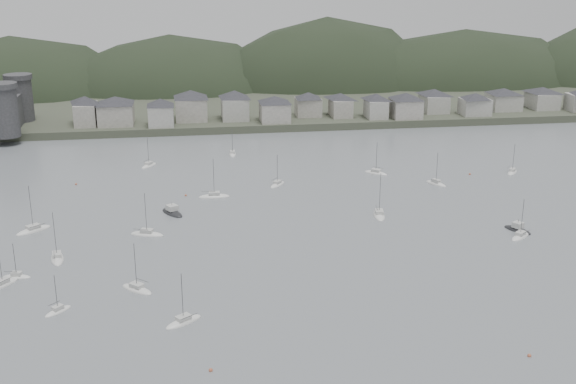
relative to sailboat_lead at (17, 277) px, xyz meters
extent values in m
plane|color=slate|center=(63.93, -42.79, -0.19)|extent=(900.00, 900.00, 0.00)
cube|color=#383D2D|center=(63.93, 252.21, 1.31)|extent=(900.00, 250.00, 3.00)
ellipsoid|color=black|center=(-46.94, 229.15, -10.33)|extent=(138.98, 92.48, 81.13)
ellipsoid|color=black|center=(31.63, 230.07, -10.16)|extent=(132.08, 90.41, 79.74)
ellipsoid|color=black|center=(114.58, 230.14, -12.86)|extent=(133.88, 88.37, 101.41)
ellipsoid|color=black|center=(189.88, 225.12, -10.51)|extent=(165.81, 81.78, 82.55)
cylinder|color=#303032|center=(-28.07, 123.21, 11.81)|extent=(10.00, 10.00, 18.00)
cylinder|color=#303032|center=(-28.07, 151.21, 11.31)|extent=(10.00, 10.00, 17.00)
cube|color=#303032|center=(-28.07, 137.21, 8.81)|extent=(3.50, 30.00, 12.00)
cube|color=gray|center=(-1.07, 139.17, 7.11)|extent=(8.34, 12.91, 8.59)
pyramid|color=#27262B|center=(-1.07, 139.17, 12.90)|extent=(15.78, 15.78, 3.01)
cube|color=gray|center=(10.61, 138.53, 6.99)|extent=(13.68, 13.35, 8.36)
pyramid|color=#27262B|center=(10.61, 138.53, 12.63)|extent=(20.07, 20.07, 2.93)
cube|color=gray|center=(28.35, 133.23, 6.85)|extent=(9.78, 10.20, 8.08)
pyramid|color=#27262B|center=(28.35, 133.23, 12.30)|extent=(14.83, 14.83, 2.83)
cube|color=gray|center=(40.42, 142.86, 7.36)|extent=(12.59, 13.33, 9.09)
pyramid|color=#27262B|center=(40.42, 142.86, 13.50)|extent=(19.24, 19.24, 3.18)
cube|color=gray|center=(58.18, 141.31, 7.25)|extent=(10.74, 12.17, 8.87)
pyramid|color=#27262B|center=(58.18, 141.31, 13.23)|extent=(17.01, 17.01, 3.10)
cube|color=gray|center=(73.85, 134.74, 6.66)|extent=(11.63, 12.09, 7.69)
pyramid|color=#27262B|center=(73.85, 134.74, 11.85)|extent=(17.61, 17.61, 2.69)
cube|color=gray|center=(89.18, 143.40, 6.53)|extent=(10.37, 9.35, 7.44)
pyramid|color=#27262B|center=(89.18, 143.40, 11.55)|extent=(14.65, 14.65, 2.60)
cube|color=gray|center=(102.56, 141.00, 6.42)|extent=(8.24, 12.20, 7.22)
pyramid|color=#27262B|center=(102.56, 141.00, 11.30)|extent=(15.17, 15.17, 2.53)
cube|color=gray|center=(116.43, 135.76, 6.54)|extent=(8.06, 10.91, 7.46)
pyramid|color=#27262B|center=(116.43, 135.76, 11.58)|extent=(14.08, 14.08, 2.61)
cube|color=gray|center=(128.74, 134.27, 6.64)|extent=(11.73, 11.78, 7.66)
pyramid|color=#27262B|center=(128.74, 134.27, 11.81)|extent=(17.46, 17.46, 2.68)
cube|color=gray|center=(144.56, 144.12, 6.48)|extent=(10.19, 13.02, 7.33)
pyramid|color=#27262B|center=(144.56, 144.12, 11.43)|extent=(17.23, 17.23, 2.57)
cube|color=gray|center=(159.48, 135.27, 6.25)|extent=(11.70, 9.81, 6.88)
pyramid|color=#27262B|center=(159.48, 135.27, 10.89)|extent=(15.97, 15.97, 2.41)
cube|color=gray|center=(176.33, 144.12, 6.31)|extent=(12.83, 12.48, 7.00)
pyramid|color=#27262B|center=(176.33, 144.12, 11.04)|extent=(18.79, 18.79, 2.45)
cube|color=gray|center=(194.66, 144.63, 6.30)|extent=(11.07, 13.50, 6.97)
pyramid|color=#27262B|center=(194.66, 144.63, 11.00)|extent=(18.25, 18.25, 2.44)
ellipsoid|color=silver|center=(0.00, 0.00, -0.14)|extent=(6.42, 3.21, 1.23)
cube|color=beige|center=(0.00, 0.00, 0.78)|extent=(2.39, 1.77, 0.70)
cylinder|color=#3F3F42|center=(0.00, 0.00, 3.86)|extent=(0.12, 0.12, 7.69)
cylinder|color=#3F3F42|center=(-1.08, -0.23, 1.33)|extent=(2.73, 0.68, 0.10)
ellipsoid|color=silver|center=(118.05, 6.13, -0.14)|extent=(7.66, 6.74, 1.55)
cube|color=beige|center=(118.05, 6.13, 0.94)|extent=(3.20, 3.02, 0.70)
cylinder|color=#3F3F42|center=(118.05, 6.13, 4.87)|extent=(0.12, 0.12, 9.71)
cylinder|color=#3F3F42|center=(119.15, 5.27, 1.49)|extent=(2.82, 2.23, 0.10)
ellipsoid|color=silver|center=(24.97, 85.18, -0.14)|extent=(6.14, 7.67, 1.51)
cube|color=beige|center=(24.97, 85.18, 0.92)|extent=(2.84, 3.13, 0.70)
cylinder|color=#3F3F42|center=(24.97, 85.18, 4.74)|extent=(0.12, 0.12, 9.46)
cylinder|color=#3F3F42|center=(24.23, 86.33, 1.47)|extent=(1.93, 2.91, 0.10)
ellipsoid|color=silver|center=(35.34, -25.69, -0.14)|extent=(7.95, 6.65, 1.59)
cube|color=beige|center=(35.34, -25.69, 0.96)|extent=(3.28, 3.03, 0.70)
cylinder|color=#3F3F42|center=(35.34, -25.69, 4.98)|extent=(0.12, 0.12, 9.93)
cylinder|color=#3F3F42|center=(36.50, -26.51, 1.51)|extent=(2.98, 2.14, 0.10)
ellipsoid|color=silver|center=(141.33, 59.84, -0.14)|extent=(6.45, 7.23, 1.47)
cube|color=beige|center=(141.33, 59.84, 0.90)|extent=(2.88, 3.03, 0.70)
cylinder|color=#3F3F42|center=(141.33, 59.84, 4.62)|extent=(0.12, 0.12, 9.22)
cylinder|color=#3F3F42|center=(140.50, 60.88, 1.45)|extent=(2.15, 2.65, 0.10)
ellipsoid|color=silver|center=(53.68, 95.97, -0.14)|extent=(2.82, 7.47, 1.47)
cube|color=beige|center=(53.68, 95.97, 0.90)|extent=(1.78, 2.67, 0.70)
cylinder|color=#3F3F42|center=(53.68, 95.97, 4.60)|extent=(0.12, 0.12, 9.17)
cylinder|color=#3F3F42|center=(53.60, 97.29, 1.45)|extent=(0.31, 3.30, 0.10)
ellipsoid|color=silver|center=(-2.05, -3.72, -0.14)|extent=(6.42, 7.39, 1.49)
cube|color=beige|center=(-2.05, -3.72, 0.91)|extent=(2.89, 3.07, 0.70)
cylinder|color=#3F3F42|center=(-2.05, -3.72, 4.68)|extent=(0.12, 0.12, 9.33)
cylinder|color=#3F3F42|center=(-1.24, -4.79, 1.46)|extent=(2.12, 2.73, 0.10)
ellipsoid|color=silver|center=(112.66, 51.58, -0.14)|extent=(5.88, 7.98, 1.55)
cube|color=beige|center=(112.66, 51.58, 0.94)|extent=(2.79, 3.19, 0.70)
cylinder|color=#3F3F42|center=(112.66, 51.58, 4.85)|extent=(0.12, 0.12, 9.67)
cylinder|color=#3F3F42|center=(111.99, 50.36, 1.49)|extent=(1.76, 3.10, 0.10)
ellipsoid|color=silver|center=(26.78, 21.34, -0.14)|extent=(9.02, 5.42, 1.72)
cube|color=beige|center=(26.78, 21.34, 1.02)|extent=(3.46, 2.77, 0.70)
cylinder|color=#3F3F42|center=(26.78, 21.34, 5.38)|extent=(0.12, 0.12, 10.74)
cylinder|color=#3F3F42|center=(25.32, 20.83, 1.57)|extent=(3.68, 1.37, 0.10)
ellipsoid|color=silver|center=(44.88, 48.95, -0.14)|extent=(9.08, 3.05, 1.81)
cube|color=beige|center=(44.88, 48.95, 1.07)|extent=(3.19, 2.04, 0.70)
cylinder|color=#3F3F42|center=(44.88, 48.95, 5.65)|extent=(0.12, 0.12, 11.28)
cylinder|color=#3F3F42|center=(43.25, 48.92, 1.62)|extent=(4.06, 0.17, 0.10)
ellipsoid|color=silver|center=(7.05, 9.03, -0.14)|extent=(4.47, 9.29, 1.78)
cube|color=beige|center=(7.05, 9.03, 1.05)|extent=(2.51, 3.43, 0.70)
cylinder|color=#3F3F42|center=(7.05, 9.03, 5.58)|extent=(0.12, 0.12, 11.14)
cylinder|color=#3F3F42|center=(6.75, 7.45, 1.60)|extent=(0.85, 3.96, 0.10)
ellipsoid|color=silver|center=(87.76, 26.48, -0.14)|extent=(4.46, 9.67, 1.86)
cube|color=beige|center=(87.76, 26.48, 1.09)|extent=(2.55, 3.55, 0.70)
cylinder|color=#3F3F42|center=(87.76, 26.48, 5.83)|extent=(0.12, 0.12, 11.63)
cylinder|color=#3F3F42|center=(87.49, 28.13, 1.64)|extent=(0.79, 4.15, 0.10)
ellipsoid|color=silver|center=(25.94, -10.13, -0.14)|extent=(7.74, 7.49, 1.63)
cube|color=beige|center=(25.94, -10.13, 0.98)|extent=(3.31, 3.26, 0.70)
cylinder|color=#3F3F42|center=(25.94, -10.13, 5.11)|extent=(0.12, 0.12, 10.20)
cylinder|color=#3F3F42|center=(27.01, -9.12, 1.53)|extent=(2.75, 2.59, 0.10)
ellipsoid|color=silver|center=(64.47, 57.74, -0.14)|extent=(6.38, 7.46, 1.50)
cube|color=beige|center=(64.47, 57.74, 0.91)|extent=(2.88, 3.09, 0.70)
cylinder|color=#3F3F42|center=(64.47, 57.74, 4.70)|extent=(0.12, 0.12, 9.37)
cylinder|color=#3F3F42|center=(63.67, 58.83, 1.46)|extent=(2.08, 2.78, 0.10)
ellipsoid|color=silver|center=(11.25, -17.66, -0.14)|extent=(5.52, 5.72, 1.21)
cube|color=beige|center=(11.25, -17.66, 0.76)|extent=(2.41, 2.45, 0.70)
cylinder|color=#3F3F42|center=(11.25, -17.66, 3.78)|extent=(0.12, 0.12, 7.53)
cylinder|color=#3F3F42|center=(10.51, -16.87, 1.31)|extent=(1.93, 2.05, 0.10)
ellipsoid|color=silver|center=(-1.70, 28.36, -0.14)|extent=(9.19, 8.32, 1.88)
cube|color=beige|center=(-1.70, 28.36, 1.10)|extent=(3.86, 3.70, 0.70)
cylinder|color=#3F3F42|center=(-1.70, 28.36, 5.90)|extent=(0.12, 0.12, 11.78)
cylinder|color=#3F3F42|center=(-0.39, 27.28, 1.65)|extent=(3.33, 2.77, 0.10)
ellipsoid|color=silver|center=(97.52, 65.42, -0.14)|extent=(7.66, 7.39, 1.61)
cube|color=beige|center=(97.52, 65.42, 0.97)|extent=(3.27, 3.22, 0.70)
cylinder|color=#3F3F42|center=(97.52, 65.42, 5.05)|extent=(0.12, 0.12, 10.08)
cylinder|color=#3F3F42|center=(98.58, 66.41, 1.52)|extent=(2.72, 2.55, 0.10)
ellipsoid|color=black|center=(119.41, 10.47, -0.14)|extent=(6.16, 8.13, 1.70)
cube|color=beige|center=(119.41, 10.47, 1.36)|extent=(3.02, 3.08, 1.40)
cylinder|color=#3F3F42|center=(119.41, 10.47, 2.26)|extent=(0.10, 0.10, 1.20)
ellipsoid|color=black|center=(32.92, 36.50, -0.14)|extent=(7.42, 9.49, 2.00)
cube|color=beige|center=(32.92, 36.50, 1.51)|extent=(3.57, 3.64, 1.40)
cylinder|color=#3F3F42|center=(32.92, 36.50, 2.41)|extent=(0.10, 0.10, 1.20)
sphere|color=#B3593B|center=(39.65, -43.11, -0.04)|extent=(0.70, 0.70, 0.70)
sphere|color=#B3593B|center=(36.72, 51.41, -0.04)|extent=(0.70, 0.70, 0.70)
sphere|color=#B3593B|center=(126.99, 59.88, -0.04)|extent=(0.70, 0.70, 0.70)
sphere|color=#B3593B|center=(3.70, 67.41, -0.04)|extent=(0.70, 0.70, 0.70)
sphere|color=#B3593B|center=(94.15, -46.67, -0.04)|extent=(0.70, 0.70, 0.70)
camera|label=1|loc=(37.08, -146.81, 64.38)|focal=44.29mm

